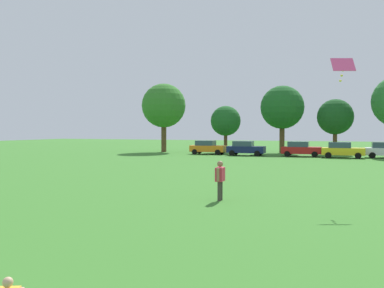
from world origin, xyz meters
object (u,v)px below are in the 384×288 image
Objects in this scene: adult_bystander at (220,177)px; parked_car_yellow_3 at (342,150)px; tree_far_left at (164,106)px; tree_center_right at (335,117)px; parked_car_navy_1 at (245,148)px; kite at (343,66)px; parked_car_red_2 at (301,149)px; tree_left at (226,121)px; parked_car_orange_0 at (208,147)px; tree_center_left at (282,108)px.

adult_bystander reaches higher than parked_car_yellow_3.
tree_far_left reaches higher than tree_center_right.
parked_car_navy_1 is 13.66m from tree_far_left.
kite is 29.99m from parked_car_navy_1.
tree_far_left is at bearing 170.04° from parked_car_red_2.
tree_left is (-9.45, 35.11, 3.14)m from adult_bystander.
parked_car_navy_1 is at bearing 178.14° from parked_car_yellow_3.
tree_center_right reaches higher than kite.
parked_car_red_2 is (6.19, 0.47, 0.00)m from parked_car_navy_1.
tree_center_right is (13.59, 0.97, 0.41)m from tree_left.
tree_center_right reaches higher than parked_car_orange_0.
tree_far_left reaches higher than tree_left.
parked_car_navy_1 and parked_car_red_2 have the same top height.
parked_car_red_2 is 19.25m from tree_far_left.
parked_car_yellow_3 is at bearing -10.61° from parked_car_red_2.
parked_car_red_2 is 4.44m from parked_car_yellow_3.
tree_center_right is at bearing 97.05° from parked_car_yellow_3.
tree_far_left is at bearing 125.59° from kite.
tree_far_left reaches higher than adult_bystander.
adult_bystander is 36.50m from tree_left.
tree_far_left reaches higher than kite.
adult_bystander is 0.18× the size of tree_far_left.
kite is at bearing -88.83° from tree_center_right.
tree_center_right is (3.55, 5.81, 3.70)m from parked_car_red_2.
adult_bystander is 0.39× the size of parked_car_orange_0.
parked_car_orange_0 is at bearing 118.25° from kite.
parked_car_navy_1 is 1.00× the size of parked_car_yellow_3.
kite is 0.25× the size of parked_car_navy_1.
parked_car_red_2 is (0.59, 30.28, -0.15)m from adult_bystander.
parked_car_navy_1 is 0.64× the size of tree_center_right.
tree_far_left is (-17.62, 33.48, 5.20)m from adult_bystander.
kite is 32.71m from parked_car_orange_0.
tree_far_left is 1.50× the size of tree_left.
adult_bystander is 0.39× the size of parked_car_red_2.
tree_center_left reaches higher than kite.
tree_center_left reaches higher than parked_car_orange_0.
tree_far_left reaches higher than parked_car_red_2.
adult_bystander is at bearing -86.37° from tree_center_left.
parked_car_navy_1 is at bearing 9.12° from adult_bystander.
tree_center_left reaches higher than tree_center_right.
parked_car_orange_0 is 0.50× the size of tree_center_left.
tree_left reaches higher than parked_car_yellow_3.
tree_left is 0.71× the size of tree_center_left.
adult_bystander is at bearing -99.55° from parked_car_yellow_3.
tree_far_left is (-12.02, 3.67, 5.35)m from parked_car_navy_1.
parked_car_orange_0 is 1.00× the size of parked_car_red_2.
tree_center_left reaches higher than parked_car_navy_1.
kite is (4.83, 2.11, 4.72)m from adult_bystander.
kite reaches higher than parked_car_red_2.
tree_center_left reaches higher than adult_bystander.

